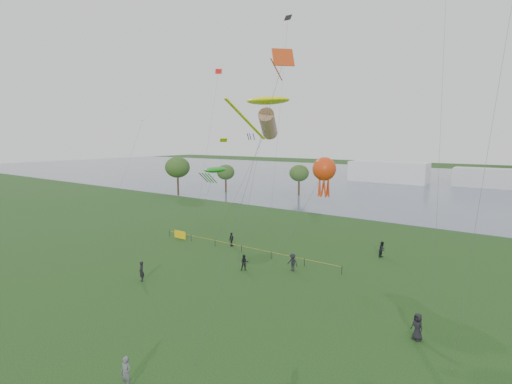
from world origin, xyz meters
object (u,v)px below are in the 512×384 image
Objects in this scene: fence at (202,239)px; kite_stingray at (267,101)px; kite_flyer at (126,373)px; kite_octopus at (324,169)px.

kite_stingray is (6.66, 4.34, 16.56)m from fence.
kite_flyer reaches higher than fence.
kite_octopus is (8.07, -1.51, -7.45)m from kite_stingray.
fence is at bearing 114.32° from kite_flyer.
kite_octopus is at bearing 80.70° from kite_flyer.
kite_stingray is at bearing 170.77° from kite_octopus.
fence is at bearing -166.34° from kite_stingray.
kite_octopus is (14.73, 2.83, 9.11)m from fence.
kite_flyer is at bearing -54.85° from fence.
kite_octopus is at bearing 10.88° from fence.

